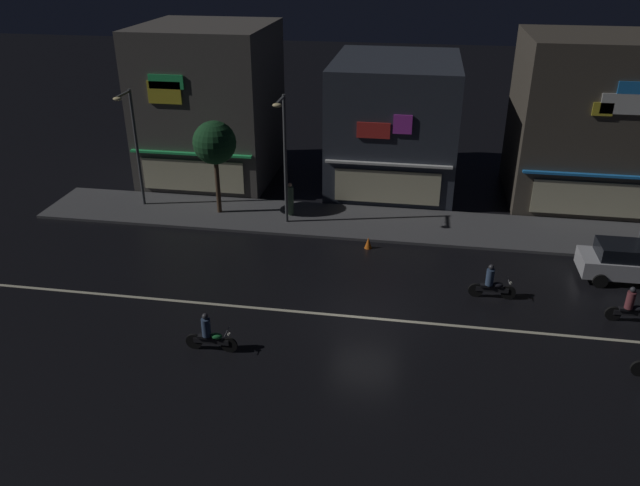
% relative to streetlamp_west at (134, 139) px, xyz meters
% --- Properties ---
extents(ground_plane, '(140.00, 140.00, 0.00)m').
position_rel_streetlamp_west_xyz_m(ground_plane, '(13.13, -8.97, -3.90)').
color(ground_plane, black).
extents(lane_divider_stripe, '(34.33, 0.16, 0.01)m').
position_rel_streetlamp_west_xyz_m(lane_divider_stripe, '(13.13, -8.97, -3.89)').
color(lane_divider_stripe, beige).
rests_on(lane_divider_stripe, ground).
extents(sidewalk_far, '(36.14, 4.17, 0.14)m').
position_rel_streetlamp_west_xyz_m(sidewalk_far, '(13.13, -0.14, -3.83)').
color(sidewalk_far, '#4C4C4F').
rests_on(sidewalk_far, ground).
extents(storefront_left_block, '(7.30, 7.87, 8.92)m').
position_rel_streetlamp_west_xyz_m(storefront_left_block, '(2.28, 5.79, 0.56)').
color(storefront_left_block, '#56514C').
rests_on(storefront_left_block, ground).
extents(storefront_center_block, '(8.44, 7.30, 8.87)m').
position_rel_streetlamp_west_xyz_m(storefront_center_block, '(23.97, 5.51, 0.53)').
color(storefront_center_block, '#4C443A').
rests_on(storefront_center_block, ground).
extents(storefront_right_block, '(7.02, 9.00, 7.23)m').
position_rel_streetlamp_west_xyz_m(storefront_right_block, '(13.13, 6.36, -0.28)').
color(storefront_right_block, '#2D333D').
rests_on(storefront_right_block, ground).
extents(streetlamp_west, '(0.44, 1.64, 6.27)m').
position_rel_streetlamp_west_xyz_m(streetlamp_west, '(0.00, 0.00, 0.00)').
color(streetlamp_west, '#47494C').
rests_on(streetlamp_west, sidewalk_far).
extents(streetlamp_mid, '(0.44, 1.64, 6.53)m').
position_rel_streetlamp_west_xyz_m(streetlamp_mid, '(8.21, -1.02, 0.14)').
color(streetlamp_mid, '#47494C').
rests_on(streetlamp_mid, sidewalk_far).
extents(pedestrian_on_sidewalk, '(0.36, 0.36, 1.76)m').
position_rel_streetlamp_west_xyz_m(pedestrian_on_sidewalk, '(8.21, 0.14, -2.94)').
color(pedestrian_on_sidewalk, '#4C664C').
rests_on(pedestrian_on_sidewalk, sidewalk_far).
extents(street_tree, '(2.21, 2.21, 4.92)m').
position_rel_streetlamp_west_xyz_m(street_tree, '(4.42, -0.16, 0.02)').
color(street_tree, '#473323').
rests_on(street_tree, sidewalk_far).
extents(parked_car_near_kerb, '(4.30, 1.98, 1.67)m').
position_rel_streetlamp_west_xyz_m(parked_car_near_kerb, '(23.96, -4.10, -3.03)').
color(parked_car_near_kerb, silver).
rests_on(parked_car_near_kerb, ground).
extents(motorcycle_lead, '(1.90, 0.60, 1.52)m').
position_rel_streetlamp_west_xyz_m(motorcycle_lead, '(7.81, -11.96, -3.26)').
color(motorcycle_lead, black).
rests_on(motorcycle_lead, ground).
extents(motorcycle_following, '(1.90, 0.60, 1.52)m').
position_rel_streetlamp_west_xyz_m(motorcycle_following, '(23.09, -7.58, -3.26)').
color(motorcycle_following, black).
rests_on(motorcycle_following, ground).
extents(motorcycle_opposite_lane, '(1.90, 0.60, 1.52)m').
position_rel_streetlamp_west_xyz_m(motorcycle_opposite_lane, '(17.98, -6.62, -3.26)').
color(motorcycle_opposite_lane, black).
rests_on(motorcycle_opposite_lane, ground).
extents(traffic_cone, '(0.36, 0.36, 0.55)m').
position_rel_streetlamp_west_xyz_m(traffic_cone, '(12.61, -2.89, -3.62)').
color(traffic_cone, orange).
rests_on(traffic_cone, ground).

